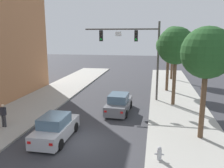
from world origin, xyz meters
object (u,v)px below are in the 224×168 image
at_px(car_following_silver, 56,128).
at_px(street_tree_nearest, 207,53).
at_px(street_tree_farthest, 173,37).
at_px(pedestrian_sidewalk_left_walker, 3,114).
at_px(street_tree_third, 169,46).
at_px(fire_hydrant, 159,153).
at_px(traffic_signal_mast, 137,46).
at_px(car_lead_grey, 119,104).
at_px(street_tree_second, 176,46).

relative_size(car_following_silver, street_tree_nearest, 0.62).
bearing_deg(car_following_silver, street_tree_farthest, 68.71).
bearing_deg(pedestrian_sidewalk_left_walker, street_tree_third, 48.65).
height_order(fire_hydrant, street_tree_nearest, street_tree_nearest).
xyz_separation_m(car_following_silver, street_tree_third, (7.41, 14.13, 4.47)).
bearing_deg(traffic_signal_mast, car_lead_grey, -105.76).
height_order(fire_hydrant, street_tree_farthest, street_tree_farthest).
distance_m(traffic_signal_mast, car_following_silver, 11.67).
bearing_deg(street_tree_farthest, car_following_silver, -111.29).
relative_size(traffic_signal_mast, car_following_silver, 1.76).
bearing_deg(traffic_signal_mast, street_tree_nearest, -60.24).
bearing_deg(traffic_signal_mast, street_tree_third, 53.19).
xyz_separation_m(street_tree_third, street_tree_farthest, (0.96, 7.36, 0.84)).
distance_m(pedestrian_sidewalk_left_walker, street_tree_third, 18.08).
distance_m(street_tree_second, street_tree_third, 5.61).
relative_size(pedestrian_sidewalk_left_walker, street_tree_farthest, 0.22).
distance_m(street_tree_third, street_tree_farthest, 7.47).
distance_m(pedestrian_sidewalk_left_walker, street_tree_nearest, 13.86).
distance_m(traffic_signal_mast, car_lead_grey, 6.17).
bearing_deg(street_tree_farthest, car_lead_grey, -108.72).
distance_m(car_following_silver, pedestrian_sidewalk_left_walker, 4.33).
relative_size(street_tree_third, street_tree_farthest, 0.88).
bearing_deg(pedestrian_sidewalk_left_walker, fire_hydrant, -13.65).
relative_size(traffic_signal_mast, fire_hydrant, 10.42).
bearing_deg(street_tree_third, car_lead_grey, -117.75).
xyz_separation_m(street_tree_nearest, street_tree_third, (-1.52, 12.57, -0.19)).
distance_m(car_lead_grey, street_tree_nearest, 8.66).
xyz_separation_m(car_lead_grey, street_tree_nearest, (5.84, -4.37, 4.67)).
bearing_deg(traffic_signal_mast, car_following_silver, -113.13).
bearing_deg(street_tree_nearest, street_tree_farthest, 91.62).
distance_m(street_tree_nearest, street_tree_farthest, 19.94).
xyz_separation_m(pedestrian_sidewalk_left_walker, street_tree_third, (11.63, 13.21, 4.13)).
distance_m(traffic_signal_mast, street_tree_second, 3.77).
relative_size(car_lead_grey, fire_hydrant, 5.98).
relative_size(traffic_signal_mast, pedestrian_sidewalk_left_walker, 4.57).
relative_size(street_tree_second, street_tree_third, 1.08).
relative_size(pedestrian_sidewalk_left_walker, street_tree_second, 0.23).
relative_size(fire_hydrant, street_tree_farthest, 0.10).
bearing_deg(street_tree_second, street_tree_farthest, 87.22).
bearing_deg(traffic_signal_mast, street_tree_second, -20.19).
height_order(traffic_signal_mast, car_following_silver, traffic_signal_mast).
bearing_deg(street_tree_farthest, street_tree_second, -92.78).
relative_size(car_lead_grey, street_tree_farthest, 0.58).
bearing_deg(street_tree_second, traffic_signal_mast, 159.81).
xyz_separation_m(pedestrian_sidewalk_left_walker, street_tree_farthest, (12.58, 20.57, 4.98)).
relative_size(car_following_silver, street_tree_third, 0.65).
distance_m(car_following_silver, street_tree_second, 12.46).
bearing_deg(car_lead_grey, street_tree_second, 29.34).
bearing_deg(street_tree_nearest, pedestrian_sidewalk_left_walker, -177.18).
relative_size(traffic_signal_mast, street_tree_second, 1.07).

